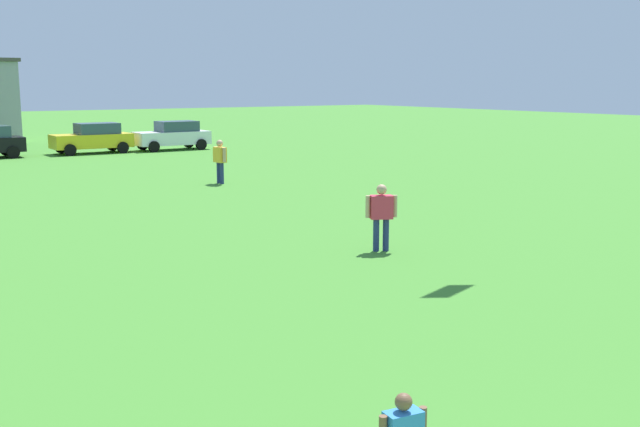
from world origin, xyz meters
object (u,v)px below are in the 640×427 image
object	(u,v)px
parked_car_yellow_3	(93,138)
parked_car_white_4	(173,135)
adult_bystander	(381,212)
bystander_near_trees	(220,158)

from	to	relation	value
parked_car_yellow_3	parked_car_white_4	world-z (taller)	same
adult_bystander	parked_car_white_4	world-z (taller)	parked_car_white_4
parked_car_white_4	parked_car_yellow_3	bearing A→B (deg)	-4.57
bystander_near_trees	parked_car_yellow_3	bearing A→B (deg)	-2.39
adult_bystander	parked_car_yellow_3	world-z (taller)	parked_car_yellow_3
bystander_near_trees	parked_car_white_4	bearing A→B (deg)	-19.03
adult_bystander	parked_car_yellow_3	xyz separation A→B (m)	(2.18, 28.96, -0.08)
adult_bystander	parked_car_yellow_3	size ratio (longest dim) A/B	0.37
adult_bystander	bystander_near_trees	bearing A→B (deg)	-73.61
parked_car_yellow_3	parked_car_white_4	size ratio (longest dim) A/B	1.00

